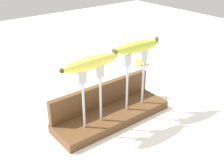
# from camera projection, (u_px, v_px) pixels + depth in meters

# --- Properties ---
(ground_plane) EXTENTS (3.00, 3.00, 0.00)m
(ground_plane) POSITION_uv_depth(u_px,v_px,m) (112.00, 119.00, 0.92)
(ground_plane) COLOR silver
(wooden_board) EXTENTS (0.39, 0.13, 0.03)m
(wooden_board) POSITION_uv_depth(u_px,v_px,m) (112.00, 116.00, 0.91)
(wooden_board) COLOR brown
(wooden_board) RESTS_ON ground
(board_backstop) EXTENTS (0.38, 0.02, 0.08)m
(board_backstop) POSITION_uv_depth(u_px,v_px,m) (102.00, 95.00, 0.93)
(board_backstop) COLOR brown
(board_backstop) RESTS_ON wooden_board
(fork_stand_left) EXTENTS (0.09, 0.01, 0.18)m
(fork_stand_left) POSITION_uv_depth(u_px,v_px,m) (92.00, 92.00, 0.80)
(fork_stand_left) COLOR #B2B2B7
(fork_stand_left) RESTS_ON wooden_board
(fork_stand_right) EXTENTS (0.09, 0.01, 0.19)m
(fork_stand_right) POSITION_uv_depth(u_px,v_px,m) (136.00, 75.00, 0.89)
(fork_stand_right) COLOR #B2B2B7
(fork_stand_right) RESTS_ON wooden_board
(banana_raised_left) EXTENTS (0.19, 0.04, 0.04)m
(banana_raised_left) POSITION_uv_depth(u_px,v_px,m) (91.00, 62.00, 0.76)
(banana_raised_left) COLOR #DBD147
(banana_raised_left) RESTS_ON fork_stand_left
(banana_raised_right) EXTENTS (0.16, 0.06, 0.04)m
(banana_raised_right) POSITION_uv_depth(u_px,v_px,m) (137.00, 47.00, 0.85)
(banana_raised_right) COLOR #B2C138
(banana_raised_right) RESTS_ON fork_stand_right
(fork_fallen_near) EXTENTS (0.12, 0.15, 0.01)m
(fork_fallen_near) POSITION_uv_depth(u_px,v_px,m) (98.00, 73.00, 1.23)
(fork_fallen_near) COLOR #B2B2B7
(fork_fallen_near) RESTS_ON ground
(banana_chunk_near) EXTENTS (0.05, 0.05, 0.03)m
(banana_chunk_near) POSITION_uv_depth(u_px,v_px,m) (141.00, 61.00, 1.32)
(banana_chunk_near) COLOR #B2C138
(banana_chunk_near) RESTS_ON ground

